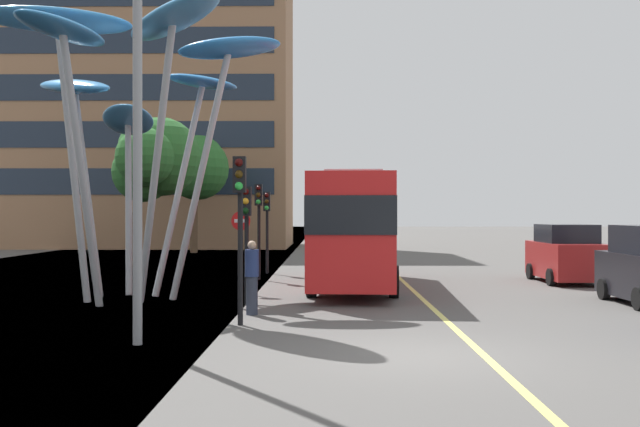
% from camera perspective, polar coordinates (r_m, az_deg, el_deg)
% --- Properties ---
extents(ground, '(120.00, 240.00, 0.10)m').
position_cam_1_polar(ground, '(13.11, 4.50, -11.25)').
color(ground, '#54514F').
extents(red_bus, '(3.11, 10.37, 3.89)m').
position_cam_1_polar(red_bus, '(24.32, 2.73, -0.89)').
color(red_bus, red).
rests_on(red_bus, ground).
extents(leaf_sculpture, '(8.36, 8.78, 8.25)m').
position_cam_1_polar(leaf_sculpture, '(22.03, -14.39, 10.42)').
color(leaf_sculpture, '#9EA0A5').
rests_on(leaf_sculpture, ground).
extents(traffic_light_kerb_near, '(0.28, 0.42, 3.77)m').
position_cam_1_polar(traffic_light_kerb_near, '(16.22, -6.33, 0.79)').
color(traffic_light_kerb_near, black).
rests_on(traffic_light_kerb_near, ground).
extents(traffic_light_kerb_far, '(0.28, 0.42, 3.24)m').
position_cam_1_polar(traffic_light_kerb_far, '(19.90, -5.83, -0.42)').
color(traffic_light_kerb_far, black).
rests_on(traffic_light_kerb_far, ground).
extents(traffic_light_island_mid, '(0.28, 0.42, 3.59)m').
position_cam_1_polar(traffic_light_island_mid, '(27.24, -4.85, 0.23)').
color(traffic_light_island_mid, black).
rests_on(traffic_light_island_mid, ground).
extents(traffic_light_opposite, '(0.28, 0.42, 3.39)m').
position_cam_1_polar(traffic_light_opposite, '(30.04, -4.20, -0.06)').
color(traffic_light_opposite, black).
rests_on(traffic_light_opposite, ground).
extents(car_parked_far, '(2.07, 4.06, 2.10)m').
position_cam_1_polar(car_parked_far, '(27.72, 18.80, -3.10)').
color(car_parked_far, maroon).
rests_on(car_parked_far, ground).
extents(street_lamp, '(1.71, 0.44, 8.97)m').
position_cam_1_polar(street_lamp, '(14.51, -12.85, 12.31)').
color(street_lamp, gray).
rests_on(street_lamp, ground).
extents(tree_pavement_near, '(4.16, 4.82, 7.06)m').
position_cam_1_polar(tree_pavement_near, '(35.09, -13.05, 4.25)').
color(tree_pavement_near, brown).
rests_on(tree_pavement_near, ground).
extents(tree_pavement_far, '(4.97, 3.98, 7.37)m').
position_cam_1_polar(tree_pavement_far, '(46.00, -10.02, 3.69)').
color(tree_pavement_far, brown).
rests_on(tree_pavement_far, ground).
extents(pedestrian, '(0.34, 0.34, 1.83)m').
position_cam_1_polar(pedestrian, '(18.04, -5.38, -5.02)').
color(pedestrian, '#2D3342').
rests_on(pedestrian, ground).
extents(no_entry_sign, '(0.60, 0.12, 2.57)m').
position_cam_1_polar(no_entry_sign, '(22.85, -6.24, -1.98)').
color(no_entry_sign, gray).
rests_on(no_entry_sign, ground).
extents(backdrop_building, '(25.76, 10.09, 22.49)m').
position_cam_1_polar(backdrop_building, '(57.13, -15.58, 8.84)').
color(backdrop_building, '#936B4C').
rests_on(backdrop_building, ground).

